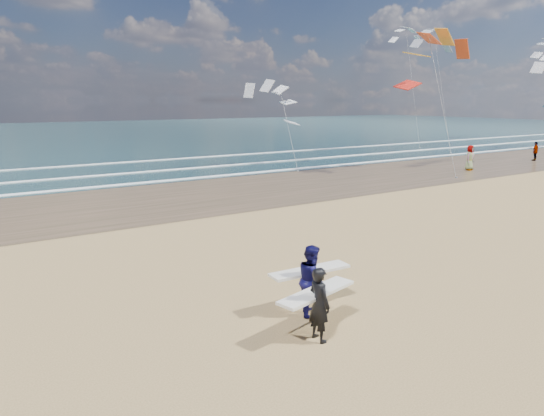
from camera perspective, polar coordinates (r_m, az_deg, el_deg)
wet_sand_strip at (r=36.48m, az=12.01°, el=4.02°), size 220.00×12.00×0.01m
ocean at (r=83.80m, az=-14.99°, el=8.55°), size 220.00×100.00×0.02m
foam_breakers at (r=44.18m, az=2.80°, el=5.78°), size 220.00×11.70×0.05m
surfer_near at (r=10.98m, az=5.53°, el=-10.99°), size 2.26×1.18×1.71m
surfer_far at (r=12.23m, az=4.72°, el=-8.33°), size 2.22×1.21×1.78m
beachgoer_0 at (r=40.13m, az=22.24°, el=5.49°), size 1.06×0.82×1.91m
beachgoer_1 at (r=49.01m, az=28.57°, el=5.88°), size 1.04×0.56×1.69m
kite_0 at (r=37.72m, az=18.81°, el=14.30°), size 7.63×4.94×11.11m
kite_1 at (r=38.88m, az=1.65°, el=10.70°), size 5.69×4.73×7.19m
kite_2 at (r=54.02m, az=19.20°, el=14.10°), size 5.69×4.73×13.48m
kite_5 at (r=58.47m, az=16.14°, el=14.16°), size 4.67×4.61×14.27m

